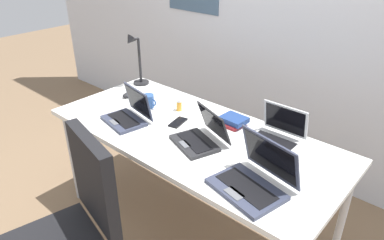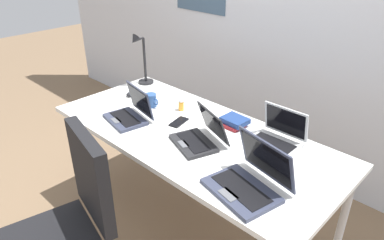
{
  "view_description": "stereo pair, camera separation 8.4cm",
  "coord_description": "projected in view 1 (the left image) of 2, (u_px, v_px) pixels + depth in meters",
  "views": [
    {
      "loc": [
        1.21,
        -1.37,
        1.79
      ],
      "look_at": [
        0.0,
        0.0,
        0.82
      ],
      "focal_mm": 33.3,
      "sensor_mm": 36.0,
      "label": 1
    },
    {
      "loc": [
        1.27,
        -1.32,
        1.79
      ],
      "look_at": [
        0.0,
        0.0,
        0.82
      ],
      "focal_mm": 33.3,
      "sensor_mm": 36.0,
      "label": 2
    }
  ],
  "objects": [
    {
      "name": "laptop_back_left",
      "position": [
        200.0,
        137.0,
        1.98
      ],
      "size": [
        0.34,
        0.33,
        0.19
      ],
      "color": "#232326",
      "rests_on": "desk"
    },
    {
      "name": "cell_phone",
      "position": [
        178.0,
        122.0,
        2.2
      ],
      "size": [
        0.09,
        0.15,
        0.01
      ],
      "primitive_type": "cube",
      "rotation": [
        0.0,
        0.0,
        0.22
      ],
      "color": "black",
      "rests_on": "desk"
    },
    {
      "name": "desk_lamp",
      "position": [
        136.0,
        60.0,
        2.66
      ],
      "size": [
        0.12,
        0.18,
        0.4
      ],
      "color": "black",
      "rests_on": "desk"
    },
    {
      "name": "laptop_near_lamp",
      "position": [
        277.0,
        135.0,
        1.99
      ],
      "size": [
        0.27,
        0.23,
        0.2
      ],
      "color": "#B7BABC",
      "rests_on": "desk"
    },
    {
      "name": "pill_bottle",
      "position": [
        179.0,
        105.0,
        2.34
      ],
      "size": [
        0.04,
        0.04,
        0.08
      ],
      "color": "gold",
      "rests_on": "desk"
    },
    {
      "name": "book_stack",
      "position": [
        232.0,
        121.0,
        2.18
      ],
      "size": [
        0.18,
        0.14,
        0.05
      ],
      "color": "maroon",
      "rests_on": "desk"
    },
    {
      "name": "laptop_back_right",
      "position": [
        128.0,
        115.0,
        2.21
      ],
      "size": [
        0.31,
        0.27,
        0.21
      ],
      "color": "#33384C",
      "rests_on": "desk"
    },
    {
      "name": "laptop_by_keyboard",
      "position": [
        254.0,
        179.0,
        1.63
      ],
      "size": [
        0.38,
        0.36,
        0.24
      ],
      "color": "#33384C",
      "rests_on": "desk"
    },
    {
      "name": "wall_back",
      "position": [
        292.0,
        8.0,
        2.58
      ],
      "size": [
        6.0,
        0.13,
        2.6
      ],
      "color": "silver",
      "rests_on": "ground_plane"
    },
    {
      "name": "coffee_mug",
      "position": [
        149.0,
        101.0,
        2.39
      ],
      "size": [
        0.11,
        0.08,
        0.09
      ],
      "color": "#2D518C",
      "rests_on": "desk"
    },
    {
      "name": "computer_mouse",
      "position": [
        128.0,
        95.0,
        2.55
      ],
      "size": [
        0.06,
        0.1,
        0.03
      ],
      "primitive_type": "ellipsoid",
      "rotation": [
        0.0,
        0.0,
        -0.09
      ],
      "color": "black",
      "rests_on": "desk"
    },
    {
      "name": "ground_plane",
      "position": [
        192.0,
        225.0,
        2.45
      ],
      "size": [
        12.0,
        12.0,
        0.0
      ],
      "primitive_type": "plane",
      "color": "#7A6047"
    },
    {
      "name": "desk",
      "position": [
        192.0,
        140.0,
        2.13
      ],
      "size": [
        1.8,
        0.8,
        0.74
      ],
      "color": "white",
      "rests_on": "ground_plane"
    }
  ]
}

